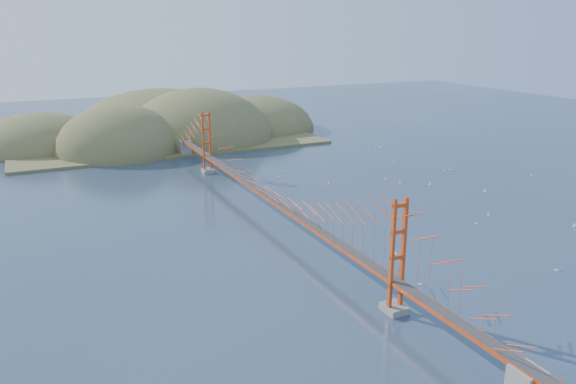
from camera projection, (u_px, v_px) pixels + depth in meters
name	position (u px, v px, depth m)	size (l,w,h in m)	color
ground	(271.00, 220.00, 81.06)	(320.00, 320.00, 0.00)	#2B3C56
bridge	(270.00, 173.00, 79.22)	(2.20, 94.40, 12.00)	gray
far_headlands	(170.00, 137.00, 141.29)	(84.00, 58.00, 25.00)	brown
sailboat_9	(531.00, 176.00, 104.14)	(0.67, 0.67, 0.70)	white
sailboat_3	(328.00, 183.00, 99.17)	(0.49, 0.41, 0.57)	white
sailboat_2	(574.00, 226.00, 78.16)	(0.55, 0.53, 0.62)	white
sailboat_0	(395.00, 253.00, 68.90)	(0.57, 0.65, 0.73)	white
sailboat_17	(380.00, 147.00, 128.54)	(0.64, 0.58, 0.72)	white
sailboat_16	(283.00, 172.00, 107.11)	(0.68, 0.68, 0.72)	white
sailboat_14	(488.00, 214.00, 83.08)	(0.48, 0.50, 0.56)	white
sailboat_15	(368.00, 147.00, 128.53)	(0.44, 0.50, 0.57)	white
sailboat_12	(279.00, 177.00, 103.58)	(0.62, 0.62, 0.70)	white
sailboat_1	(386.00, 178.00, 102.37)	(0.53, 0.55, 0.62)	white
sailboat_4	(400.00, 182.00, 99.82)	(0.63, 0.63, 0.66)	white
sailboat_8	(444.00, 171.00, 107.62)	(0.55, 0.55, 0.57)	white
sailboat_11	(450.00, 169.00, 108.71)	(0.68, 0.68, 0.71)	white
sailboat_7	(394.00, 161.00, 115.04)	(0.67, 0.67, 0.72)	white
sailboat_10	(420.00, 284.00, 60.72)	(0.55, 0.55, 0.59)	white
sailboat_5	(485.00, 191.00, 94.79)	(0.56, 0.63, 0.72)	white
sailboat_6	(556.00, 269.00, 64.22)	(0.59, 0.59, 0.64)	white
sailboat_extra_0	(430.00, 184.00, 98.51)	(0.55, 0.48, 0.63)	white
sailboat_extra_1	(476.00, 223.00, 79.19)	(0.56, 0.56, 0.59)	white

